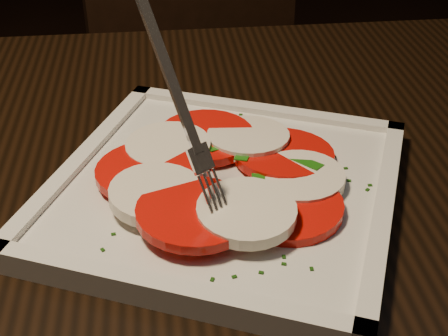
% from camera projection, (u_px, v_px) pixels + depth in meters
% --- Properties ---
extents(table, '(1.22, 0.83, 0.75)m').
position_uv_depth(table, '(322.00, 275.00, 0.60)').
color(table, black).
rests_on(table, ground).
extents(chair, '(0.51, 0.51, 0.93)m').
position_uv_depth(chair, '(212.00, 87.00, 1.20)').
color(chair, black).
rests_on(chair, ground).
extents(plate, '(0.36, 0.36, 0.01)m').
position_uv_depth(plate, '(224.00, 190.00, 0.53)').
color(plate, silver).
rests_on(plate, table).
extents(caprese_salad, '(0.23, 0.24, 0.02)m').
position_uv_depth(caprese_salad, '(224.00, 173.00, 0.52)').
color(caprese_salad, red).
rests_on(caprese_salad, plate).
extents(fork, '(0.08, 0.09, 0.14)m').
position_uv_depth(fork, '(171.00, 100.00, 0.45)').
color(fork, white).
rests_on(fork, caprese_salad).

